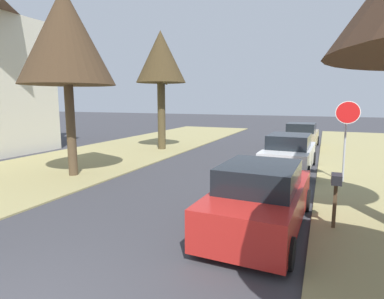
{
  "coord_description": "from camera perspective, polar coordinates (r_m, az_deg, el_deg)",
  "views": [
    {
      "loc": [
        3.77,
        -2.43,
        3.0
      ],
      "look_at": [
        0.01,
        6.47,
        1.47
      ],
      "focal_mm": 29.45,
      "sensor_mm": 36.0,
      "label": 1
    }
  ],
  "objects": [
    {
      "name": "parked_sedan_white",
      "position": [
        14.0,
        17.15,
        -0.76
      ],
      "size": [
        2.06,
        4.46,
        1.57
      ],
      "color": "white",
      "rests_on": "ground"
    },
    {
      "name": "street_tree_left_mid_a",
      "position": [
        13.27,
        -21.95,
        18.33
      ],
      "size": [
        3.54,
        3.54,
        7.05
      ],
      "color": "brown",
      "rests_on": "grass_verge_left"
    },
    {
      "name": "curbside_mailbox",
      "position": [
        7.96,
        24.64,
        -5.94
      ],
      "size": [
        0.22,
        0.44,
        1.27
      ],
      "color": "brown",
      "rests_on": "grass_verge_right"
    },
    {
      "name": "parked_sedan_tan",
      "position": [
        20.96,
        19.16,
        2.26
      ],
      "size": [
        2.06,
        4.46,
        1.57
      ],
      "color": "tan",
      "rests_on": "ground"
    },
    {
      "name": "street_tree_left_mid_b",
      "position": [
        19.18,
        -5.69,
        16.04
      ],
      "size": [
        2.92,
        2.92,
        6.92
      ],
      "color": "#4F4228",
      "rests_on": "grass_verge_left"
    },
    {
      "name": "parked_sedan_red",
      "position": [
        7.58,
        12.28,
        -8.66
      ],
      "size": [
        2.06,
        4.46,
        1.57
      ],
      "color": "red",
      "rests_on": "ground"
    },
    {
      "name": "stop_sign_far",
      "position": [
        12.47,
        26.24,
        4.17
      ],
      "size": [
        0.82,
        0.73,
        2.91
      ],
      "color": "#9EA0A5",
      "rests_on": "grass_verge_right"
    }
  ]
}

